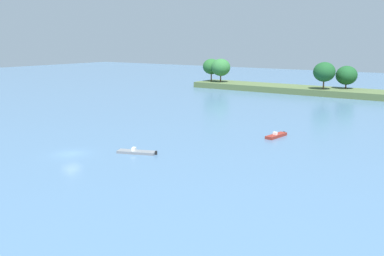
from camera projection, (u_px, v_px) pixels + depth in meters
ground_plane at (71, 154)px, 65.83m from camera, size 400.00×400.00×0.00m
treeline_island at (299, 83)px, 140.89m from camera, size 75.11×12.99×10.29m
fishing_skiff at (276, 136)px, 77.06m from camera, size 1.92×5.72×1.01m
small_motorboat at (137, 152)px, 66.07m from camera, size 6.13×3.67×0.89m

